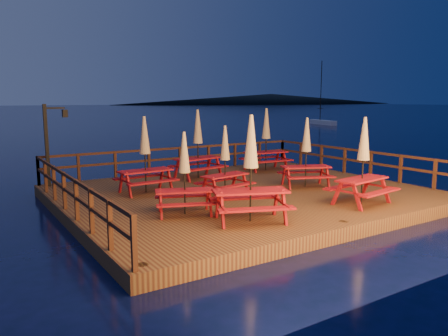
# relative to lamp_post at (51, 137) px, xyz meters

# --- Properties ---
(ground) EXTENTS (500.00, 500.00, 0.00)m
(ground) POSITION_rel_lamp_post_xyz_m (5.39, -4.55, -2.20)
(ground) COLOR black
(ground) RESTS_ON ground
(deck) EXTENTS (12.00, 10.00, 0.40)m
(deck) POSITION_rel_lamp_post_xyz_m (5.39, -4.55, -2.00)
(deck) COLOR #452316
(deck) RESTS_ON ground
(deck_piles) EXTENTS (11.44, 9.44, 1.40)m
(deck_piles) POSITION_rel_lamp_post_xyz_m (5.39, -4.55, -2.50)
(deck_piles) COLOR #342010
(deck_piles) RESTS_ON ground
(railing) EXTENTS (11.80, 9.75, 1.10)m
(railing) POSITION_rel_lamp_post_xyz_m (5.39, -2.77, -1.03)
(railing) COLOR #342010
(railing) RESTS_ON deck
(lamp_post) EXTENTS (0.85, 0.18, 3.00)m
(lamp_post) POSITION_rel_lamp_post_xyz_m (0.00, 0.00, 0.00)
(lamp_post) COLOR black
(lamp_post) RESTS_ON deck
(headland_right) EXTENTS (230.40, 86.40, 7.00)m
(headland_right) POSITION_rel_lamp_post_xyz_m (190.39, 225.45, 1.30)
(headland_right) COLOR black
(headland_right) RESTS_ON ground
(sailboat) EXTENTS (2.55, 6.13, 9.01)m
(sailboat) POSITION_rel_lamp_post_xyz_m (41.77, 27.94, -1.90)
(sailboat) COLOR silver
(sailboat) RESTS_ON ground
(picnic_table_0) EXTENTS (1.81, 1.57, 2.32)m
(picnic_table_0) POSITION_rel_lamp_post_xyz_m (4.48, -4.80, -0.59)
(picnic_table_0) COLOR #9B110E
(picnic_table_0) RESTS_ON deck
(picnic_table_1) EXTENTS (2.12, 1.81, 2.77)m
(picnic_table_1) POSITION_rel_lamp_post_xyz_m (8.85, -1.40, -0.35)
(picnic_table_1) COLOR #9B110E
(picnic_table_1) RESTS_ON deck
(picnic_table_2) EXTENTS (2.40, 2.21, 2.79)m
(picnic_table_2) POSITION_rel_lamp_post_xyz_m (3.34, -7.82, -0.35)
(picnic_table_2) COLOR #9B110E
(picnic_table_2) RESTS_ON deck
(picnic_table_3) EXTENTS (1.89, 1.58, 2.61)m
(picnic_table_3) POSITION_rel_lamp_post_xyz_m (2.42, -2.98, -0.44)
(picnic_table_3) COLOR #9B110E
(picnic_table_3) RESTS_ON deck
(picnic_table_4) EXTENTS (2.18, 2.02, 2.51)m
(picnic_table_4) POSITION_rel_lamp_post_xyz_m (7.76, -5.16, -0.49)
(picnic_table_4) COLOR #9B110E
(picnic_table_4) RESTS_ON deck
(picnic_table_5) EXTENTS (2.04, 1.76, 2.65)m
(picnic_table_5) POSITION_rel_lamp_post_xyz_m (7.34, -8.08, -0.42)
(picnic_table_5) COLOR #9B110E
(picnic_table_5) RESTS_ON deck
(picnic_table_6) EXTENTS (1.98, 1.82, 2.30)m
(picnic_table_6) POSITION_rel_lamp_post_xyz_m (2.22, -6.27, -0.60)
(picnic_table_6) COLOR #9B110E
(picnic_table_6) RESTS_ON deck
(picnic_table_7) EXTENTS (2.12, 1.83, 2.76)m
(picnic_table_7) POSITION_rel_lamp_post_xyz_m (5.28, -1.53, -0.36)
(picnic_table_7) COLOR #9B110E
(picnic_table_7) RESTS_ON deck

